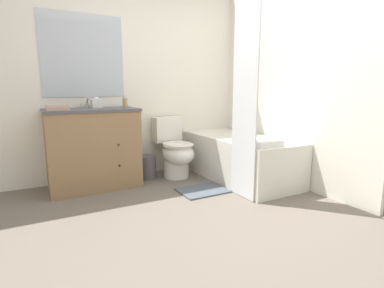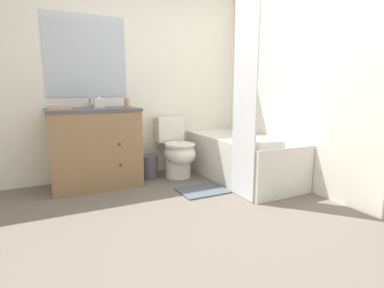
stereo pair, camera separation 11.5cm
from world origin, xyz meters
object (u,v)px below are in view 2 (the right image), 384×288
Objects in this scene: toilet at (177,151)px; bath_mat at (203,191)px; vanity_cabinet at (95,147)px; wastebasket at (149,166)px; bathtub at (241,158)px; soap_dispenser at (127,102)px; sink_faucet at (90,104)px; bath_towel_folded at (266,144)px; hand_towel_folded at (60,107)px; tissue_box at (99,103)px.

toilet is 1.46× the size of bath_mat.
wastebasket is at bearing 2.95° from vanity_cabinet.
vanity_cabinet is 1.00m from toilet.
bathtub is 1.53m from soap_dispenser.
sink_faucet is 0.45m from soap_dispenser.
wastebasket is at bearing 126.48° from bath_towel_folded.
bath_towel_folded is (-0.15, -0.64, 0.29)m from bathtub.
vanity_cabinet is 6.89× the size of sink_faucet.
vanity_cabinet is 0.60m from hand_towel_folded.
toilet is 1.21m from bath_towel_folded.
sink_faucet is 1.16× the size of tissue_box.
tissue_box reaches higher than bathtub.
tissue_box reaches higher than toilet.
sink_faucet reaches higher than bath_mat.
sink_faucet is 0.12m from tissue_box.
soap_dispenser reaches higher than bath_mat.
soap_dispenser is (0.28, -0.18, 0.01)m from tissue_box.
toilet is at bearing -4.72° from vanity_cabinet.
soap_dispenser reaches higher than bathtub.
vanity_cabinet is 3.41× the size of wastebasket.
sink_faucet is 0.49× the size of wastebasket.
tissue_box is at bearing 55.52° from vanity_cabinet.
sink_faucet reaches higher than bath_towel_folded.
sink_faucet is at bearing 163.67° from toilet.
wastebasket is at bearing 152.17° from bathtub.
vanity_cabinet is at bearing -124.48° from tissue_box.
soap_dispenser is at bearing 132.42° from bath_mat.
hand_towel_folded is at bearing -170.15° from soap_dispenser.
tissue_box reaches higher than vanity_cabinet.
tissue_box reaches higher than wastebasket.
bath_towel_folded reaches higher than wastebasket.
hand_towel_folded is 2.13m from bath_towel_folded.
soap_dispenser is (-1.29, 0.47, 0.69)m from bathtub.
soap_dispenser is at bearing -32.76° from tissue_box.
bathtub is 1.82m from tissue_box.
wastebasket is at bearing 115.59° from bath_mat.
hand_towel_folded is 1.72m from bath_mat.
tissue_box is 0.58× the size of hand_towel_folded.
sink_faucet is at bearing 136.97° from bath_mat.
sink_faucet is at bearing 144.20° from tissue_box.
tissue_box is at bearing -35.80° from sink_faucet.
tissue_box is 0.53m from hand_towel_folded.
bathtub is 7.47× the size of hand_towel_folded.
hand_towel_folded is (-2.00, 0.34, 0.65)m from bathtub.
bathtub is 1.16m from wastebasket.
sink_faucet is at bearing 156.72° from bathtub.
soap_dispenser is 0.43× the size of bath_towel_folded.
hand_towel_folded reaches higher than bath_mat.
bathtub is at bearing -19.92° from soap_dispenser.
toilet reaches higher than bathtub.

